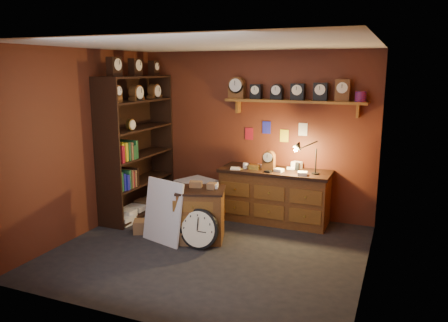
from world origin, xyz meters
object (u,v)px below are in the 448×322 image
(low_cabinet, at_px, (201,212))
(big_round_clock, at_px, (199,229))
(shelving_unit, at_px, (135,140))
(workbench, at_px, (275,193))

(low_cabinet, distance_m, big_round_clock, 0.33)
(shelving_unit, bearing_deg, low_cabinet, -23.71)
(workbench, relative_size, big_round_clock, 3.11)
(low_cabinet, bearing_deg, shelving_unit, 138.64)
(shelving_unit, xyz_separation_m, workbench, (2.27, 0.49, -0.78))
(shelving_unit, height_order, low_cabinet, shelving_unit)
(shelving_unit, relative_size, low_cabinet, 3.06)
(workbench, xyz_separation_m, low_cabinet, (-0.75, -1.16, -0.06))
(shelving_unit, xyz_separation_m, low_cabinet, (1.52, -0.67, -0.84))
(low_cabinet, bearing_deg, big_round_clock, -87.80)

